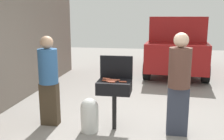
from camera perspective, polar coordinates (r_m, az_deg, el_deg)
name	(u,v)px	position (r m, az deg, el deg)	size (l,w,h in m)	color
ground_plane	(125,129)	(4.85, 2.88, -12.99)	(24.00, 24.00, 0.00)	gray
house_wall_side	(8,40)	(6.35, -22.06, 6.15)	(0.24, 8.00, 3.00)	slate
bbq_grill	(114,89)	(4.61, 0.52, -4.17)	(0.60, 0.44, 0.91)	black
grill_lid_open	(116,67)	(4.74, 0.96, 0.66)	(0.60, 0.05, 0.42)	black
hot_dog_0	(111,82)	(4.45, -0.13, -2.68)	(0.03, 0.03, 0.13)	#C6593D
hot_dog_1	(123,82)	(4.47, 2.41, -2.61)	(0.03, 0.03, 0.13)	#B74C33
hot_dog_2	(110,81)	(4.49, -0.47, -2.53)	(0.03, 0.03, 0.13)	#C6593D
hot_dog_3	(116,80)	(4.59, 0.93, -2.21)	(0.03, 0.03, 0.13)	#C6593D
hot_dog_4	(106,79)	(4.70, -1.31, -1.90)	(0.03, 0.03, 0.13)	#C6593D
hot_dog_5	(106,81)	(4.55, -1.39, -2.36)	(0.03, 0.03, 0.13)	#AD4228
hot_dog_6	(113,81)	(4.53, 0.20, -2.42)	(0.03, 0.03, 0.13)	#C6593D
hot_dog_7	(109,80)	(4.62, -0.60, -2.14)	(0.03, 0.03, 0.13)	#C6593D
propane_tank	(90,114)	(4.68, -4.99, -9.70)	(0.32, 0.32, 0.62)	silver
person_left	(49,78)	(4.92, -13.87, -1.66)	(0.35, 0.35, 1.69)	#3F3323
person_right	(179,81)	(4.50, 14.61, -2.34)	(0.37, 0.37, 1.78)	#333847
parked_minivan	(177,44)	(9.77, 14.16, 5.55)	(2.29, 4.53, 2.02)	maroon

